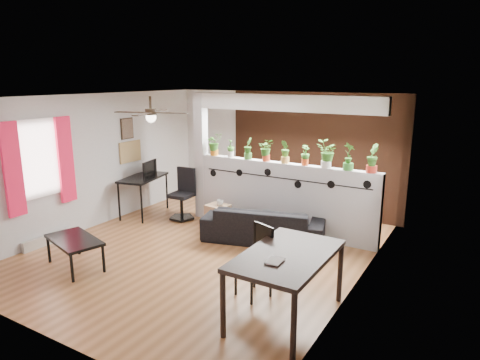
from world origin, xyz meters
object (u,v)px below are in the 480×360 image
Objects in this scene: dining_table at (287,260)px; folding_chair at (258,254)px; potted_plant_8 at (372,158)px; potted_plant_3 at (266,149)px; sofa at (264,224)px; potted_plant_7 at (349,156)px; coffee_table at (74,242)px; potted_plant_2 at (248,148)px; potted_plant_4 at (285,151)px; cube_shelf at (218,217)px; computer_desk at (143,180)px; potted_plant_0 at (214,144)px; potted_plant_5 at (305,155)px; potted_plant_1 at (231,148)px; cup at (220,203)px; office_chair at (183,197)px; potted_plant_6 at (327,153)px; ceiling_fan at (151,114)px.

folding_chair is at bearing 148.32° from dining_table.
potted_plant_3 is at bearing 180.00° from potted_plant_8.
potted_plant_8 is 2.22m from sofa.
coffee_table is (-3.31, -3.09, -1.18)m from potted_plant_7.
dining_table is (2.09, -2.73, -0.81)m from potted_plant_2.
potted_plant_4 is 1.84m from cube_shelf.
potted_plant_3 is 0.33× the size of computer_desk.
potted_plant_4 is at bearing 10.22° from computer_desk.
potted_plant_4 is at bearing 0.00° from potted_plant_2.
potted_plant_0 is 1.07× the size of potted_plant_2.
potted_plant_5 is (1.98, 0.00, -0.04)m from potted_plant_0.
potted_plant_0 is 1.23× the size of potted_plant_5.
potted_plant_1 is 0.79m from potted_plant_3.
potted_plant_3 is 1.35m from cup.
folding_chair is (0.86, -1.80, 0.28)m from sofa.
cube_shelf is (-0.76, -0.52, -1.32)m from potted_plant_3.
cube_shelf is 0.39× the size of computer_desk.
potted_plant_0 reaches higher than office_chair.
potted_plant_2 is at bearing 61.98° from cube_shelf.
potted_plant_2 is 0.20× the size of sofa.
coffee_table is at bearing -103.68° from cube_shelf.
potted_plant_4 is (1.19, 0.00, 0.04)m from potted_plant_1.
cube_shelf reaches higher than coffee_table.
potted_plant_0 is 1.05× the size of potted_plant_4.
potted_plant_8 is at bearing 0.00° from potted_plant_4.
potted_plant_6 is at bearing 100.61° from dining_table.
cup is 3.28m from dining_table.
potted_plant_4 is 0.38× the size of coffee_table.
potted_plant_2 reaches higher than dining_table.
potted_plant_0 is at bearing -180.00° from potted_plant_6.
potted_plant_3 is at bearing 60.67° from coffee_table.
ceiling_fan reaches higher than office_chair.
cube_shelf is at bearing 70.90° from ceiling_fan.
potted_plant_3 is at bearing 0.00° from potted_plant_0.
potted_plant_1 is 0.75× the size of potted_plant_7.
potted_plant_5 is at bearing 180.00° from potted_plant_7.
cube_shelf is (-2.74, -0.52, -1.36)m from potted_plant_8.
potted_plant_0 is at bearing 134.15° from folding_chair.
potted_plant_0 is 2.02m from sofa.
computer_desk is at bearing -15.76° from sofa.
potted_plant_6 reaches higher than computer_desk.
folding_chair is at bearing -37.43° from cube_shelf.
potted_plant_8 is 0.46× the size of office_chair.
computer_desk reaches higher than coffee_table.
office_chair is 0.67× the size of dining_table.
dining_table is (2.88, -2.73, -0.83)m from potted_plant_0.
potted_plant_5 is at bearing 97.99° from folding_chair.
cup is (-2.69, -0.52, -1.05)m from potted_plant_8.
dining_table is at bearing -34.66° from office_chair.
potted_plant_5 reaches higher than sofa.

